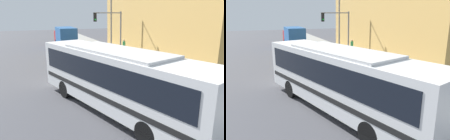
% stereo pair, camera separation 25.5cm
% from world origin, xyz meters
% --- Properties ---
extents(ground_plane, '(120.00, 120.00, 0.00)m').
position_xyz_m(ground_plane, '(0.00, 0.00, 0.00)').
color(ground_plane, '#47474C').
extents(sidewalk, '(3.16, 70.00, 0.13)m').
position_xyz_m(sidewalk, '(6.08, 20.00, 0.07)').
color(sidewalk, gray).
rests_on(sidewalk, ground_plane).
extents(building_facade, '(6.00, 22.09, 12.34)m').
position_xyz_m(building_facade, '(10.66, 12.04, 6.17)').
color(building_facade, tan).
rests_on(building_facade, ground_plane).
extents(city_bus, '(5.87, 11.64, 3.36)m').
position_xyz_m(city_bus, '(-0.73, -0.30, 1.95)').
color(city_bus, white).
rests_on(city_bus, ground_plane).
extents(delivery_truck, '(2.44, 7.07, 2.99)m').
position_xyz_m(delivery_truck, '(0.95, 23.67, 1.63)').
color(delivery_truck, '#265999').
rests_on(delivery_truck, ground_plane).
extents(fire_hydrant, '(0.24, 0.33, 0.74)m').
position_xyz_m(fire_hydrant, '(5.10, 4.22, 0.50)').
color(fire_hydrant, red).
rests_on(fire_hydrant, sidewalk).
extents(traffic_light_pole, '(3.28, 0.35, 5.12)m').
position_xyz_m(traffic_light_pole, '(4.11, 12.46, 3.66)').
color(traffic_light_pole, slate).
rests_on(traffic_light_pole, sidewalk).
extents(parking_meter, '(0.14, 0.14, 1.19)m').
position_xyz_m(parking_meter, '(5.10, 8.66, 0.95)').
color(parking_meter, slate).
rests_on(parking_meter, sidewalk).
extents(street_lamp, '(2.87, 0.28, 7.44)m').
position_xyz_m(street_lamp, '(4.97, 15.60, 4.57)').
color(street_lamp, slate).
rests_on(street_lamp, sidewalk).
extents(pedestrian_near_corner, '(0.34, 0.34, 1.86)m').
position_xyz_m(pedestrian_near_corner, '(6.26, 13.70, 1.10)').
color(pedestrian_near_corner, '#47382D').
rests_on(pedestrian_near_corner, sidewalk).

